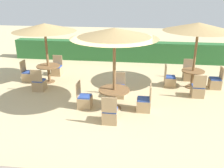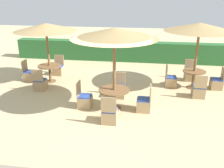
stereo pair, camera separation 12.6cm
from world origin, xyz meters
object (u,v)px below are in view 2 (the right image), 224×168
Objects in this scene: patio_chair_center_south at (110,115)px; patio_chair_center_west at (84,100)px; parasol_back_right at (200,27)px; patio_chair_back_right_south at (198,91)px; parasol_center at (114,33)px; round_table_center at (114,94)px; round_table_back_left at (50,69)px; patio_chair_center_east at (144,104)px; patio_chair_back_left_south at (40,84)px; patio_chair_back_right_north at (190,75)px; patio_chair_back_left_west at (30,75)px; round_table_back_right at (194,75)px; parasol_back_left at (46,27)px; patio_chair_back_right_west at (170,81)px; patio_chair_center_north at (119,90)px; patio_chair_back_left_north at (58,69)px; patio_chair_back_right_east at (217,83)px.

patio_chair_center_south is 1.00× the size of patio_chair_center_west.
parasol_back_right is 2.46m from patio_chair_back_right_south.
round_table_center is (0.00, 0.00, -2.03)m from parasol_center.
parasol_center reaches higher than round_table_back_left.
patio_chair_center_east is 1.00× the size of patio_chair_back_left_south.
patio_chair_back_right_north is (2.98, 4.33, 0.00)m from patio_chair_center_south.
patio_chair_back_left_west reaches higher than round_table_back_right.
parasol_center is 3.01× the size of patio_chair_center_west.
patio_chair_back_left_south is (-3.23, 2.25, 0.00)m from patio_chair_center_south.
patio_chair_center_east and patio_chair_back_left_south have the same top height.
parasol_center is 1.06× the size of parasol_back_left.
round_table_back_left is 1.09× the size of patio_chair_back_left_south.
parasol_center is at bearing 48.28° from patio_chair_back_right_north.
parasol_center is 5.04m from patio_chair_back_right_north.
patio_chair_back_right_south is 1.00× the size of patio_chair_back_right_west.
patio_chair_back_right_north is (-0.01, 0.93, -0.29)m from round_table_back_right.
patio_chair_center_north is at bearing -20.96° from parasol_back_left.
round_table_center is 1.04m from patio_chair_center_south.
patio_chair_back_left_north is at bearing 88.74° from parasol_back_left.
patio_chair_center_west is 3.92m from patio_chair_back_left_north.
patio_chair_center_west is 4.73m from round_table_back_right.
patio_chair_back_left_north reaches higher than round_table_back_right.
parasol_back_right is at bearing 93.03° from patio_chair_back_right_south.
parasol_back_left is (-3.23, 1.24, 2.13)m from patio_chair_center_north.
patio_chair_back_right_south is (6.27, 0.16, 0.00)m from patio_chair_back_left_south.
patio_chair_center_south is at bearing -141.62° from patio_chair_back_right_south.
parasol_back_left is 2.84× the size of patio_chair_back_left_south.
patio_chair_back_right_north is (6.16, 1.08, -2.13)m from parasol_back_left.
round_table_back_right is at bearing 172.40° from patio_chair_back_left_north.
patio_chair_center_north is 1.00× the size of patio_chair_back_right_east.
patio_chair_back_right_south is (6.23, -0.84, -2.13)m from parasol_back_left.
patio_chair_back_right_west is (-0.97, 1.00, 0.00)m from patio_chair_back_right_south.
patio_chair_center_south is 5.20m from patio_chair_back_right_east.
patio_chair_back_right_north is at bearing 90.62° from round_table_back_right.
parasol_back_right is at bearing -38.80° from patio_chair_center_east.
patio_chair_back_right_south is (6.20, -1.81, 0.00)m from patio_chair_back_left_north.
round_table_back_left reaches higher than round_table_back_right.
patio_chair_center_west and patio_chair_back_right_east have the same top height.
round_table_center is at bearing 88.17° from patio_chair_center_east.
round_table_back_left is at bearing 144.74° from round_table_center.
patio_chair_back_right_west is (5.30, 1.16, 0.00)m from patio_chair_back_left_south.
patio_chair_center_east is 1.00× the size of patio_chair_back_left_north.
round_table_center is at bearing -141.12° from parasol_back_right.
round_table_center is 3.37m from patio_chair_back_right_south.
patio_chair_back_left_west is (-4.17, 2.26, -0.30)m from round_table_center.
patio_chair_back_right_north is (1.95, 3.37, 0.00)m from patio_chair_center_east.
patio_chair_center_south is at bearing -131.33° from parasol_back_right.
patio_chair_back_left_north is (-3.17, 3.23, -0.30)m from round_table_center.
patio_chair_back_left_west is (-4.21, 1.24, 0.00)m from patio_chair_center_north.
patio_chair_center_west is (-2.06, -0.03, 0.00)m from patio_chair_center_east.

